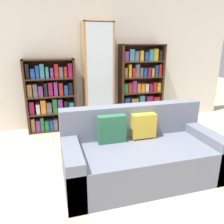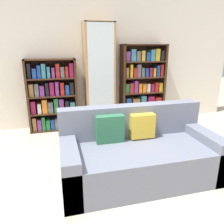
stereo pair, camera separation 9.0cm
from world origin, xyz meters
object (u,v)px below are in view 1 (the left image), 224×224
display_cabinet (98,77)px  couch (140,154)px  wine_bottle (131,129)px  bookshelf_right (141,85)px  bookshelf_left (51,97)px

display_cabinet → couch: bearing=-86.9°
display_cabinet → wine_bottle: (0.45, -0.78, -0.89)m
display_cabinet → bookshelf_right: 0.98m
couch → display_cabinet: (-0.11, 1.99, 0.74)m
bookshelf_left → bookshelf_right: bookshelf_right is taller
bookshelf_left → wine_bottle: bookshelf_left is taller
bookshelf_left → display_cabinet: size_ratio=0.68×
display_cabinet → bookshelf_right: size_ratio=1.24×
display_cabinet → wine_bottle: bearing=-60.2°
wine_bottle → bookshelf_left: bearing=150.4°
bookshelf_left → display_cabinet: (0.95, -0.02, 0.37)m
bookshelf_right → wine_bottle: bearing=-122.3°
couch → display_cabinet: 2.12m
couch → display_cabinet: size_ratio=0.95×
couch → wine_bottle: bearing=74.4°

